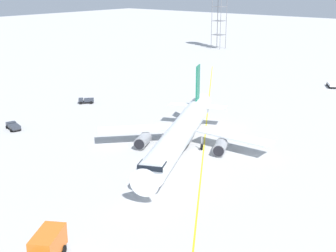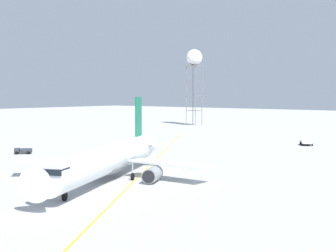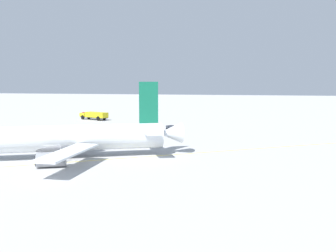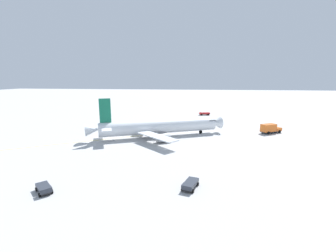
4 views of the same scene
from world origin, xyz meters
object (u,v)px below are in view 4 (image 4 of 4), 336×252
Objects in this scene: airliner_main at (158,127)px; baggage_truck_truck at (44,188)px; catering_truck_truck at (270,128)px; ops_pickup_truck at (204,114)px; baggage_truck_truck_extra at (190,184)px.

airliner_main is 39.22m from baggage_truck_truck.
airliner_main reaches higher than catering_truck_truck.
ops_pickup_truck is at bearing 46.85° from airliner_main.
ops_pickup_truck is at bearing 114.74° from baggage_truck_truck.
baggage_truck_truck and baggage_truck_truck_extra have the same top height.
airliner_main reaches higher than baggage_truck_truck_extra.
ops_pickup_truck is (-45.06, 14.87, -2.22)m from airliner_main.
catering_truck_truck is 40.96m from ops_pickup_truck.
ops_pickup_truck reaches higher than baggage_truck_truck.
catering_truck_truck is at bearing 166.31° from baggage_truck_truck_extra.
catering_truck_truck reaches higher than baggage_truck_truck.
baggage_truck_truck is at bearing -165.67° from catering_truck_truck.
airliner_main is 7.32× the size of ops_pickup_truck.
baggage_truck_truck_extra is (32.83, 11.22, -2.31)m from airliner_main.
baggage_truck_truck is at bearing 55.03° from ops_pickup_truck.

